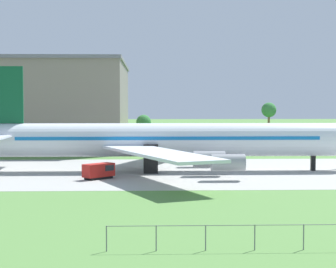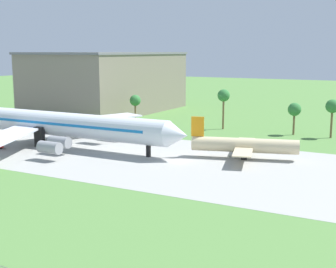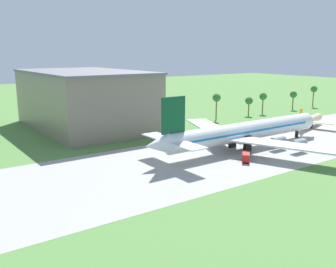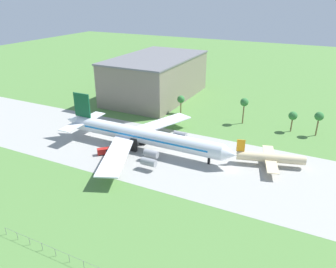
% 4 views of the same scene
% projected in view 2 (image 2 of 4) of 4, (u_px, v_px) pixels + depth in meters
% --- Properties ---
extents(ground_plane, '(600.00, 600.00, 0.00)m').
position_uv_depth(ground_plane, '(179.00, 161.00, 97.25)').
color(ground_plane, '#517F3D').
extents(taxiway_strip, '(320.00, 44.00, 0.02)m').
position_uv_depth(taxiway_strip, '(179.00, 161.00, 97.25)').
color(taxiway_strip, '#9E9E99').
rests_on(taxiway_strip, ground_plane).
extents(jet_airliner, '(71.78, 60.89, 17.99)m').
position_uv_depth(jet_airliner, '(53.00, 124.00, 112.78)').
color(jet_airliner, silver).
rests_on(jet_airliner, ground_plane).
extents(regional_aircraft, '(22.46, 20.46, 8.77)m').
position_uv_depth(regional_aircraft, '(244.00, 145.00, 99.21)').
color(regional_aircraft, beige).
rests_on(regional_aircraft, ground_plane).
extents(terminal_building, '(36.72, 61.20, 22.30)m').
position_uv_depth(terminal_building, '(108.00, 82.00, 176.20)').
color(terminal_building, slate).
rests_on(terminal_building, ground_plane).
extents(palm_tree_row, '(105.58, 3.60, 11.74)m').
position_uv_depth(palm_tree_row, '(309.00, 106.00, 125.01)').
color(palm_tree_row, brown).
rests_on(palm_tree_row, ground_plane).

